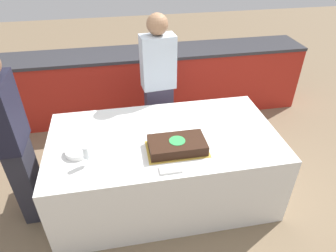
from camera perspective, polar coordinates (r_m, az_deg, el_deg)
name	(u,v)px	position (r m, az deg, el deg)	size (l,w,h in m)	color
ground_plane	(164,192)	(3.20, -0.69, -12.51)	(14.00, 14.00, 0.00)	#7A664C
back_counter	(144,83)	(4.23, -4.59, 8.14)	(4.40, 0.58, 0.92)	#A82319
dining_table	(164,166)	(2.94, -0.74, -7.61)	(2.07, 1.11, 0.74)	white
cake	(177,145)	(2.52, 1.74, -3.65)	(0.52, 0.32, 0.09)	gold
plate_stack	(79,151)	(2.60, -16.66, -4.55)	(0.22, 0.22, 0.04)	white
wine_glass	(86,153)	(2.41, -15.33, -5.05)	(0.07, 0.07, 0.18)	white
side_plate_near_cake	(165,130)	(2.77, -0.53, -0.78)	(0.17, 0.17, 0.00)	white
utensil_pile	(171,169)	(2.35, 0.52, -8.21)	(0.17, 0.09, 0.02)	white
person_cutting_cake	(158,85)	(3.31, -1.82, 7.77)	(0.37, 0.23, 1.61)	#383347
person_seated_left	(13,141)	(2.76, -27.44, -2.53)	(0.21, 0.37, 1.63)	#282833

